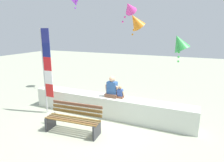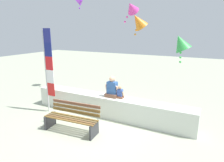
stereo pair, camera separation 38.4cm
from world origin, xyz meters
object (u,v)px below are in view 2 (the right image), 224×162
Objects in this scene: person_adult at (112,89)px; flag_banner at (48,66)px; park_bench at (72,118)px; kite_green at (181,43)px; kite_magenta at (131,7)px; kite_orange at (138,21)px; person_child at (120,93)px.

person_adult is 2.56m from flag_banner.
kite_green reaches higher than park_bench.
kite_magenta is at bearing 166.96° from kite_green.
kite_orange reaches higher than kite_green.
park_bench is 2.31× the size of person_adult.
person_adult is at bearing -152.71° from kite_green.
person_child is (0.93, 1.56, 0.52)m from park_bench.
person_child is 0.40× the size of kite_green.
person_child is 2.89m from flag_banner.
kite_magenta is (-0.26, 1.56, 3.06)m from person_child.
person_child is 3.44m from kite_magenta.
person_child is at bearing -148.81° from kite_green.
person_adult is 0.79× the size of kite_orange.
person_adult is (0.62, 1.56, 0.65)m from park_bench.
park_bench is at bearing -120.90° from person_child.
person_child is at bearing -80.42° from kite_magenta.
person_adult is at bearing -179.92° from person_child.
kite_green reaches higher than person_child.
park_bench is at bearing -25.81° from flag_banner.
park_bench is at bearing -102.14° from kite_magenta.
flag_banner reaches higher than park_bench.
kite_orange reaches higher than person_child.
kite_magenta is (2.39, 2.28, 2.19)m from flag_banner.
flag_banner is at bearing -164.71° from person_child.
flag_banner is 3.27× the size of kite_orange.
flag_banner is 2.85× the size of kite_green.
kite_orange is (0.18, 0.34, -0.51)m from kite_magenta.
person_child is 0.46× the size of kite_orange.
park_bench is 4.04× the size of person_child.
kite_magenta is 0.80× the size of kite_green.
person_adult is 0.24× the size of flag_banner.
person_adult is 0.34m from person_child.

